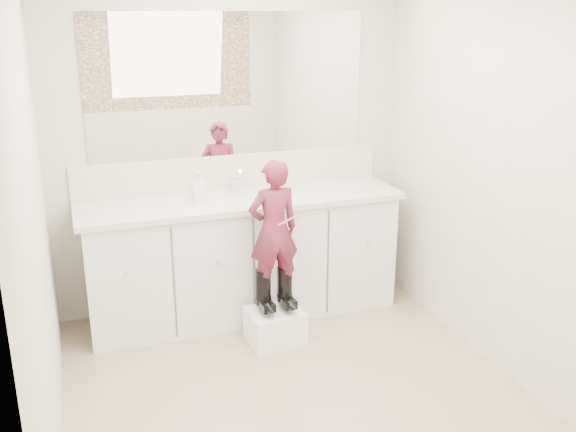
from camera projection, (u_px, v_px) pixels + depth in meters
name	position (u px, v px, depth m)	size (l,w,h in m)	color
floor	(302.00, 402.00, 3.69)	(3.00, 3.00, 0.00)	#877158
wall_back	(231.00, 146.00, 4.66)	(2.60, 2.60, 0.00)	#BFB5A3
wall_front	(475.00, 336.00, 1.97)	(2.60, 2.60, 0.00)	#BFB5A3
wall_left	(35.00, 230.00, 2.91)	(3.00, 3.00, 0.00)	#BFB5A3
wall_right	(512.00, 181.00, 3.72)	(3.00, 3.00, 0.00)	#BFB5A3
vanity_cabinet	(243.00, 259.00, 4.65)	(2.20, 0.55, 0.85)	silver
countertop	(242.00, 201.00, 4.50)	(2.28, 0.58, 0.04)	beige
backsplash	(232.00, 172.00, 4.71)	(2.28, 0.03, 0.25)	beige
mirror	(229.00, 85.00, 4.51)	(2.00, 0.02, 1.00)	white
dot_panel	(487.00, 195.00, 1.84)	(2.00, 0.01, 1.20)	#472819
faucet	(236.00, 185.00, 4.63)	(0.08, 0.08, 0.10)	silver
cup	(289.00, 185.00, 4.63)	(0.10, 0.10, 0.09)	beige
soap_bottle	(198.00, 186.00, 4.42)	(0.09, 0.09, 0.20)	silver
step_stool	(275.00, 326.00, 4.33)	(0.36, 0.30, 0.23)	white
boot_left	(263.00, 291.00, 4.24)	(0.11, 0.20, 0.30)	black
boot_right	(285.00, 288.00, 4.29)	(0.11, 0.20, 0.30)	black
toddler	(274.00, 230.00, 4.14)	(0.34, 0.22, 0.93)	#9D304C
toothbrush	(288.00, 220.00, 4.06)	(0.01, 0.01, 0.14)	#D4527C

